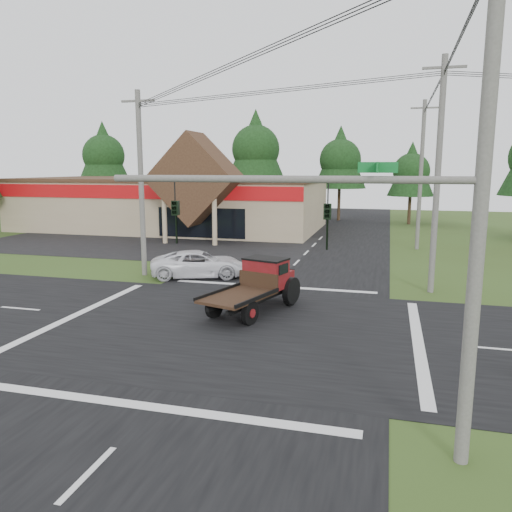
% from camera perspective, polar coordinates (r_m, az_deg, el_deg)
% --- Properties ---
extents(ground, '(120.00, 120.00, 0.00)m').
position_cam_1_polar(ground, '(20.01, -2.60, -8.12)').
color(ground, '#334518').
rests_on(ground, ground).
extents(road_ns, '(12.00, 120.00, 0.02)m').
position_cam_1_polar(road_ns, '(20.01, -2.60, -8.10)').
color(road_ns, black).
rests_on(road_ns, ground).
extents(road_ew, '(120.00, 12.00, 0.02)m').
position_cam_1_polar(road_ew, '(20.01, -2.60, -8.09)').
color(road_ew, black).
rests_on(road_ew, ground).
extents(parking_apron, '(28.00, 14.00, 0.02)m').
position_cam_1_polar(parking_apron, '(42.51, -12.98, 1.39)').
color(parking_apron, black).
rests_on(parking_apron, ground).
extents(cvs_building, '(30.40, 18.20, 9.19)m').
position_cam_1_polar(cvs_building, '(52.41, -9.37, 6.15)').
color(cvs_building, tan).
rests_on(cvs_building, ground).
extents(traffic_signal_mast, '(8.12, 0.24, 7.00)m').
position_cam_1_polar(traffic_signal_mast, '(10.78, 15.03, -0.00)').
color(traffic_signal_mast, '#595651').
rests_on(traffic_signal_mast, ground).
extents(utility_pole_nr, '(2.00, 0.30, 11.00)m').
position_cam_1_polar(utility_pole_nr, '(10.78, 24.34, 5.95)').
color(utility_pole_nr, '#595651').
rests_on(utility_pole_nr, ground).
extents(utility_pole_nw, '(2.00, 0.30, 10.50)m').
position_cam_1_polar(utility_pole_nw, '(29.53, -13.00, 8.15)').
color(utility_pole_nw, '#595651').
rests_on(utility_pole_nw, ground).
extents(utility_pole_ne, '(2.00, 0.30, 11.50)m').
position_cam_1_polar(utility_pole_ne, '(26.22, 20.05, 8.69)').
color(utility_pole_ne, '#595651').
rests_on(utility_pole_ne, ground).
extents(utility_pole_n, '(2.00, 0.30, 11.20)m').
position_cam_1_polar(utility_pole_n, '(40.19, 18.32, 8.85)').
color(utility_pole_n, '#595651').
rests_on(utility_pole_n, ground).
extents(tree_row_a, '(6.72, 6.72, 12.12)m').
position_cam_1_polar(tree_row_a, '(68.26, -17.03, 11.16)').
color(tree_row_a, '#332316').
rests_on(tree_row_a, ground).
extents(tree_row_b, '(5.60, 5.60, 10.10)m').
position_cam_1_polar(tree_row_b, '(65.41, -8.44, 10.37)').
color(tree_row_b, '#332316').
rests_on(tree_row_b, ground).
extents(tree_row_c, '(7.28, 7.28, 13.13)m').
position_cam_1_polar(tree_row_c, '(61.24, -0.03, 12.39)').
color(tree_row_c, '#332316').
rests_on(tree_row_c, ground).
extents(tree_row_d, '(6.16, 6.16, 11.11)m').
position_cam_1_polar(tree_row_d, '(60.41, 9.60, 11.01)').
color(tree_row_d, '#332316').
rests_on(tree_row_d, ground).
extents(tree_row_e, '(5.04, 5.04, 9.09)m').
position_cam_1_polar(tree_row_e, '(58.17, 17.35, 9.41)').
color(tree_row_e, '#332316').
rests_on(tree_row_e, ground).
extents(antique_flatbed_truck, '(3.64, 5.84, 2.29)m').
position_cam_1_polar(antique_flatbed_truck, '(21.71, -0.38, -3.52)').
color(antique_flatbed_truck, '#600F0D').
rests_on(antique_flatbed_truck, ground).
extents(white_pickup, '(6.00, 4.24, 1.52)m').
position_cam_1_polar(white_pickup, '(28.99, -6.52, -0.90)').
color(white_pickup, white).
rests_on(white_pickup, ground).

